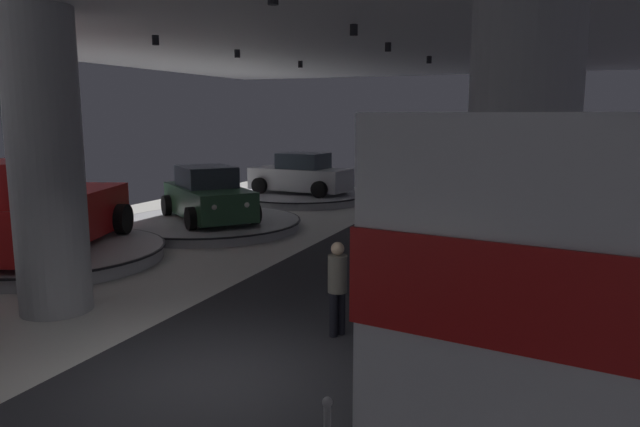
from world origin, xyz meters
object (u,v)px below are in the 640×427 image
display_car_far_left (208,196)px  display_car_deep_left (301,175)px  column_right (520,183)px  display_platform_far_left (209,224)px  pickup_truck_mid_left (39,213)px  visitor_walking_near (337,283)px  display_platform_mid_left (49,254)px  column_left (46,164)px  display_platform_deep_left (300,196)px

display_car_far_left → display_car_deep_left: display_car_deep_left is taller
column_right → display_platform_far_left: size_ratio=0.93×
pickup_truck_mid_left → column_right: bearing=-11.6°
visitor_walking_near → display_car_deep_left: bearing=116.7°
display_platform_mid_left → display_car_far_left: display_car_far_left is taller
column_left → pickup_truck_mid_left: bearing=141.3°
column_right → pickup_truck_mid_left: (-11.17, 2.30, -1.47)m
column_left → visitor_walking_near: 5.69m
display_platform_deep_left → column_right: bearing=-56.1°
pickup_truck_mid_left → display_car_far_left: 5.64m
column_left → display_platform_far_left: size_ratio=0.93×
display_car_deep_left → display_platform_far_left: bearing=-91.1°
column_left → pickup_truck_mid_left: size_ratio=0.97×
display_car_far_left → column_left: bearing=-76.9°
visitor_walking_near → display_platform_deep_left: bearing=116.8°
display_car_deep_left → visitor_walking_near: (7.02, -13.97, -0.19)m
display_car_far_left → display_car_deep_left: bearing=88.7°
display_car_far_left → visitor_walking_near: display_car_far_left is taller
display_platform_mid_left → display_car_far_left: size_ratio=1.29×
display_platform_deep_left → display_car_deep_left: bearing=-4.9°
column_left → display_platform_far_left: bearing=103.0°
display_car_far_left → visitor_walking_near: (7.17, -7.11, -0.16)m
display_platform_far_left → display_car_deep_left: (0.13, 6.87, 0.93)m
display_platform_mid_left → display_platform_far_left: display_platform_mid_left is taller
column_right → column_left: bearing=-179.0°
pickup_truck_mid_left → visitor_walking_near: pickup_truck_mid_left is taller
display_platform_mid_left → display_car_deep_left: 12.17m
column_left → display_car_far_left: column_left is taller
column_left → visitor_walking_near: bearing=8.9°
display_platform_far_left → display_platform_deep_left: (0.10, 6.87, 0.02)m
column_right → display_platform_far_left: 12.89m
column_left → pickup_truck_mid_left: 4.18m
column_right → display_car_far_left: (-9.97, 7.80, -1.68)m
column_left → display_platform_far_left: (-1.82, 7.93, -2.58)m
display_platform_far_left → display_car_deep_left: 6.94m
pickup_truck_mid_left → display_car_far_left: bearing=77.7°
column_left → column_right: bearing=1.0°
column_right → visitor_walking_near: (-2.80, 0.69, -1.84)m
display_platform_mid_left → display_platform_far_left: size_ratio=0.96×
display_platform_mid_left → visitor_walking_near: size_ratio=3.57×
column_left → display_platform_deep_left: size_ratio=0.96×
display_platform_mid_left → pickup_truck_mid_left: size_ratio=1.00×
visitor_walking_near → display_platform_far_left: bearing=135.2°
pickup_truck_mid_left → display_car_deep_left: bearing=83.8°
display_car_deep_left → visitor_walking_near: display_car_deep_left is taller
column_left → display_car_deep_left: bearing=96.5°
display_car_far_left → display_platform_deep_left: 6.91m
display_platform_far_left → display_car_far_left: bearing=141.0°
display_car_far_left → pickup_truck_mid_left: bearing=-102.3°
display_car_far_left → visitor_walking_near: bearing=-44.8°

